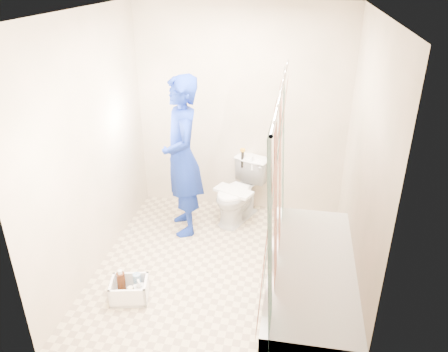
% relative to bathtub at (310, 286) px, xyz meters
% --- Properties ---
extents(floor, '(2.60, 2.60, 0.00)m').
position_rel_bathtub_xyz_m(floor, '(-0.85, 0.43, -0.27)').
color(floor, tan).
rests_on(floor, ground).
extents(ceiling, '(2.40, 2.60, 0.02)m').
position_rel_bathtub_xyz_m(ceiling, '(-0.85, 0.43, 2.13)').
color(ceiling, white).
rests_on(ceiling, wall_back).
extents(wall_back, '(2.40, 0.02, 2.40)m').
position_rel_bathtub_xyz_m(wall_back, '(-0.85, 1.73, 0.93)').
color(wall_back, beige).
rests_on(wall_back, ground).
extents(wall_front, '(2.40, 0.02, 2.40)m').
position_rel_bathtub_xyz_m(wall_front, '(-0.85, -0.88, 0.93)').
color(wall_front, beige).
rests_on(wall_front, ground).
extents(wall_left, '(0.02, 2.60, 2.40)m').
position_rel_bathtub_xyz_m(wall_left, '(-2.05, 0.43, 0.93)').
color(wall_left, beige).
rests_on(wall_left, ground).
extents(wall_right, '(0.02, 2.60, 2.40)m').
position_rel_bathtub_xyz_m(wall_right, '(0.35, 0.43, 0.93)').
color(wall_right, beige).
rests_on(wall_right, ground).
extents(bathtub, '(0.70, 1.75, 0.50)m').
position_rel_bathtub_xyz_m(bathtub, '(0.00, 0.00, 0.00)').
color(bathtub, silver).
rests_on(bathtub, ground).
extents(curtain_rod, '(0.02, 1.90, 0.02)m').
position_rel_bathtub_xyz_m(curtain_rod, '(-0.33, 0.00, 1.68)').
color(curtain_rod, silver).
rests_on(curtain_rod, wall_back).
extents(shower_curtain, '(0.06, 1.75, 1.80)m').
position_rel_bathtub_xyz_m(shower_curtain, '(-0.33, 0.00, 0.75)').
color(shower_curtain, white).
rests_on(shower_curtain, curtain_rod).
extents(toilet, '(0.65, 0.80, 0.71)m').
position_rel_bathtub_xyz_m(toilet, '(-0.81, 1.39, 0.09)').
color(toilet, white).
rests_on(toilet, ground).
extents(tank_lid, '(0.48, 0.35, 0.03)m').
position_rel_bathtub_xyz_m(tank_lid, '(-0.86, 1.29, 0.15)').
color(tank_lid, white).
rests_on(tank_lid, toilet).
extents(tank_internals, '(0.16, 0.10, 0.23)m').
position_rel_bathtub_xyz_m(tank_internals, '(-0.77, 1.58, 0.43)').
color(tank_internals, black).
rests_on(tank_internals, toilet).
extents(plumber, '(0.65, 0.76, 1.75)m').
position_rel_bathtub_xyz_m(plumber, '(-1.38, 1.09, 0.61)').
color(plumber, '#1029A4').
rests_on(plumber, ground).
extents(cleaning_caddy, '(0.37, 0.32, 0.25)m').
position_rel_bathtub_xyz_m(cleaning_caddy, '(-1.56, -0.13, -0.18)').
color(cleaning_caddy, white).
rests_on(cleaning_caddy, ground).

